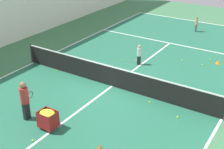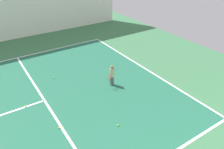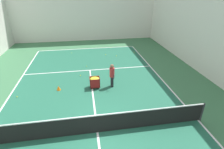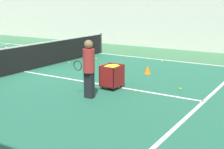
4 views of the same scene
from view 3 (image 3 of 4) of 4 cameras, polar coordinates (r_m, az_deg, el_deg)
ground_plane at (r=8.53m, az=-4.77°, el=-18.33°), size 35.69×35.69×0.00m
court_playing_area at (r=8.53m, az=-4.77°, el=-18.33°), size 10.17×24.94×0.00m
line_baseline_far at (r=19.46m, az=-8.07°, el=8.37°), size 10.17×0.10×0.00m
line_sideline_right at (r=10.09m, az=26.26°, el=-13.22°), size 0.10×24.94×0.00m
line_service_far at (r=14.23m, az=-7.23°, el=1.42°), size 10.17×0.10×0.00m
line_centre_service at (r=8.52m, az=-4.77°, el=-18.31°), size 0.10×13.72×0.00m
hall_enclosure_far at (r=22.09m, az=-9.07°, el=20.20°), size 16.92×0.15×7.33m
tennis_net at (r=8.16m, az=-4.91°, el=-15.70°), size 10.47×0.10×1.02m
coach_at_net at (r=11.41m, az=0.01°, el=0.16°), size 0.33×0.65×1.62m
ball_cart at (r=11.51m, az=-5.68°, el=-1.96°), size 0.65×0.53×0.75m
training_cone_0 at (r=11.89m, az=-17.06°, el=-4.21°), size 0.27×0.27×0.30m
tennis_ball_0 at (r=12.52m, az=-6.13°, el=-2.06°), size 0.07×0.07×0.07m
tennis_ball_3 at (r=17.08m, az=1.43°, el=6.13°), size 0.07×0.07×0.07m
tennis_ball_5 at (r=18.19m, az=7.28°, el=7.22°), size 0.07×0.07×0.07m
tennis_ball_7 at (r=17.41m, az=-2.11°, el=6.52°), size 0.07×0.07×0.07m
tennis_ball_8 at (r=9.35m, az=16.31°, el=-14.43°), size 0.07×0.07×0.07m
tennis_ball_13 at (r=8.97m, az=-19.51°, el=-17.07°), size 0.07×0.07×0.07m
tennis_ball_14 at (r=19.57m, az=-0.36°, el=8.83°), size 0.07×0.07×0.07m
tennis_ball_15 at (r=14.92m, az=-8.27°, el=2.71°), size 0.07×0.07×0.07m
tennis_ball_16 at (r=18.33m, az=-12.99°, el=6.89°), size 0.07×0.07×0.07m
tennis_ball_18 at (r=9.68m, az=-27.77°, el=-15.24°), size 0.07×0.07×0.07m
tennis_ball_21 at (r=12.18m, az=-28.61°, el=-6.39°), size 0.07×0.07×0.07m
tennis_ball_23 at (r=13.38m, az=-10.23°, el=-0.36°), size 0.07×0.07×0.07m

